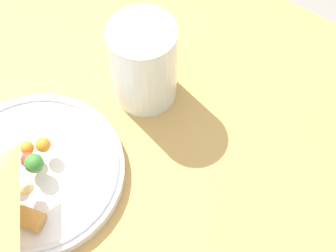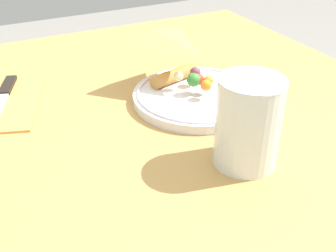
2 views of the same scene
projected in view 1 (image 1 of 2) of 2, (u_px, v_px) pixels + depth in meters
name	position (u px, v px, depth m)	size (l,w,h in m)	color
dining_table	(88.00, 234.00, 0.73)	(0.92, 0.87, 0.72)	tan
plate_pizza	(34.00, 171.00, 0.64)	(0.23, 0.23, 0.06)	white
milk_glass	(144.00, 66.00, 0.67)	(0.09, 0.09, 0.13)	white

